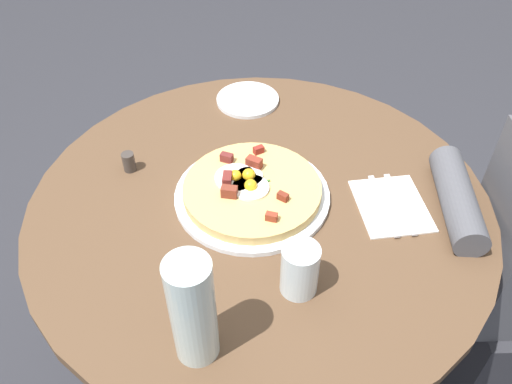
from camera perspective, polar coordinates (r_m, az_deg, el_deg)
ground_plane at (r=1.73m, az=0.29°, el=-18.94°), size 6.00×6.00×0.00m
dining_table at (r=1.25m, az=0.38°, el=-6.76°), size 0.98×0.98×0.75m
pizza_plate at (r=1.12m, az=-0.42°, el=-0.36°), size 0.33×0.33×0.01m
breakfast_pizza at (r=1.11m, az=-0.52°, el=0.39°), size 0.29×0.29×0.05m
bread_plate at (r=1.41m, az=-0.91°, el=9.95°), size 0.16×0.16×0.01m
napkin at (r=1.14m, az=14.40°, el=-1.43°), size 0.16×0.19×0.00m
fork at (r=1.15m, az=15.29°, el=-1.18°), size 0.03×0.18×0.00m
knife at (r=1.13m, az=13.59°, el=-1.37°), size 0.03×0.18×0.00m
water_glass at (r=0.93m, az=4.75°, el=-8.34°), size 0.07×0.07×0.10m
water_bottle at (r=0.82m, az=-6.85°, el=-12.63°), size 0.07×0.07×0.22m
salt_shaker at (r=1.19m, az=20.73°, el=0.64°), size 0.03×0.03×0.05m
pepper_shaker at (r=1.21m, az=-13.58°, el=3.18°), size 0.03×0.03×0.05m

